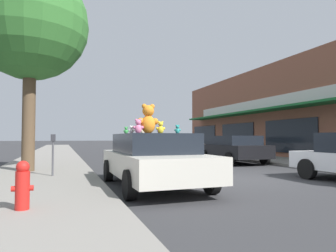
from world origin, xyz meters
The scene contains 16 objects.
ground_plane centered at (0.00, 0.00, 0.00)m, with size 260.00×260.00×0.00m, color #333335.
sidewalk_near centered at (-5.87, 0.00, 0.06)m, with size 3.41×90.00×0.13m.
plush_art_car centered at (-2.94, -0.52, 0.75)m, with size 2.13×4.65×1.40m.
teddy_bear_giant centered at (-3.08, -0.54, 1.77)m, with size 0.57×0.35×0.79m.
teddy_bear_green centered at (-3.49, 0.36, 1.50)m, with size 0.16×0.12×0.22m.
teddy_bear_yellow centered at (-2.78, -0.67, 1.56)m, with size 0.25×0.17×0.33m.
teddy_bear_pink centered at (-3.37, -0.60, 1.58)m, with size 0.29×0.20×0.39m.
teddy_bear_teal centered at (-2.29, -0.61, 1.52)m, with size 0.19×0.14×0.25m.
teddy_bear_cream centered at (-3.06, 0.14, 1.50)m, with size 0.17×0.11×0.23m.
teddy_bear_white centered at (-3.47, -0.27, 1.50)m, with size 0.17×0.11×0.22m.
teddy_bear_purple centered at (-2.55, 0.14, 1.51)m, with size 0.18×0.14×0.24m.
parked_car_far_center centered at (3.01, 5.16, 0.77)m, with size 2.14×4.04×1.39m.
parked_car_far_right centered at (3.01, 11.80, 0.72)m, with size 2.12×4.46×1.36m.
street_tree centered at (-6.33, 3.41, 5.34)m, with size 4.04×4.04×7.27m.
fire_hydrant centered at (-5.81, -2.71, 0.52)m, with size 0.33×0.22×0.79m.
parking_meter centered at (-5.47, 1.75, 0.94)m, with size 0.14×0.10×1.27m.
Camera 1 is at (-5.22, -8.11, 1.29)m, focal length 32.00 mm.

